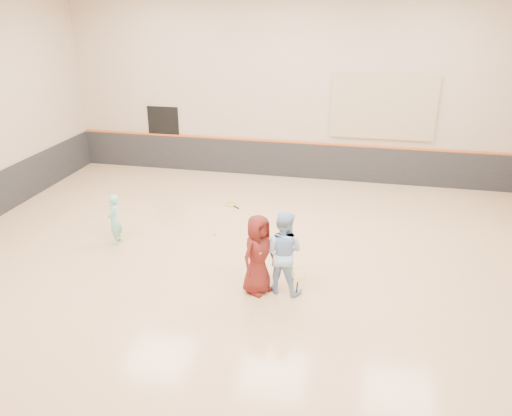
% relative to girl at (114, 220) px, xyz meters
% --- Properties ---
extents(room, '(15.04, 12.04, 6.22)m').
position_rel_girl_xyz_m(room, '(3.51, -0.16, 0.18)').
color(room, tan).
rests_on(room, ground).
extents(wainscot_back, '(14.90, 0.04, 1.20)m').
position_rel_girl_xyz_m(wainscot_back, '(3.51, 5.81, -0.03)').
color(wainscot_back, '#232326').
rests_on(wainscot_back, floor).
extents(accent_stripe, '(14.90, 0.03, 0.06)m').
position_rel_girl_xyz_m(accent_stripe, '(3.51, 5.80, 0.59)').
color(accent_stripe, '#D85914').
rests_on(accent_stripe, wall_back).
extents(acoustic_panel, '(3.20, 0.08, 2.00)m').
position_rel_girl_xyz_m(acoustic_panel, '(6.31, 5.79, 1.87)').
color(acoustic_panel, tan).
rests_on(acoustic_panel, wall_back).
extents(doorway, '(1.10, 0.05, 2.20)m').
position_rel_girl_xyz_m(doorway, '(-0.99, 5.82, 0.47)').
color(doorway, black).
rests_on(doorway, floor).
extents(girl, '(0.36, 0.50, 1.27)m').
position_rel_girl_xyz_m(girl, '(0.00, 0.00, 0.00)').
color(girl, '#7CD7C6').
rests_on(girl, floor).
extents(instructor, '(0.98, 0.83, 1.77)m').
position_rel_girl_xyz_m(instructor, '(4.35, -1.27, 0.25)').
color(instructor, '#9BC3F1').
rests_on(instructor, floor).
extents(young_man, '(0.89, 0.99, 1.69)m').
position_rel_girl_xyz_m(young_man, '(3.87, -1.41, 0.21)').
color(young_man, '#5B1915').
rests_on(young_man, floor).
extents(held_racket, '(0.38, 0.38, 0.54)m').
position_rel_girl_xyz_m(held_racket, '(4.72, -1.54, -0.04)').
color(held_racket, '#C1E532').
rests_on(held_racket, instructor).
extents(spare_racket, '(0.69, 0.69, 0.04)m').
position_rel_girl_xyz_m(spare_racket, '(2.12, 2.99, -0.61)').
color(spare_racket, '#A0C22A').
rests_on(spare_racket, floor).
extents(ball_under_racket, '(0.07, 0.07, 0.07)m').
position_rel_girl_xyz_m(ball_under_racket, '(3.37, -0.05, -0.60)').
color(ball_under_racket, '#C4D130').
rests_on(ball_under_racket, floor).
extents(ball_in_hand, '(0.07, 0.07, 0.07)m').
position_rel_girl_xyz_m(ball_in_hand, '(3.96, -1.65, 0.39)').
color(ball_in_hand, '#D3EB36').
rests_on(ball_in_hand, young_man).
extents(ball_beside_spare, '(0.07, 0.07, 0.07)m').
position_rel_girl_xyz_m(ball_beside_spare, '(2.24, 0.89, -0.60)').
color(ball_beside_spare, '#D3E034').
rests_on(ball_beside_spare, floor).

